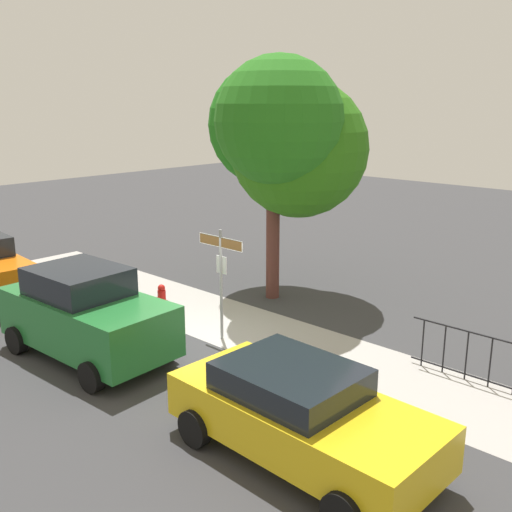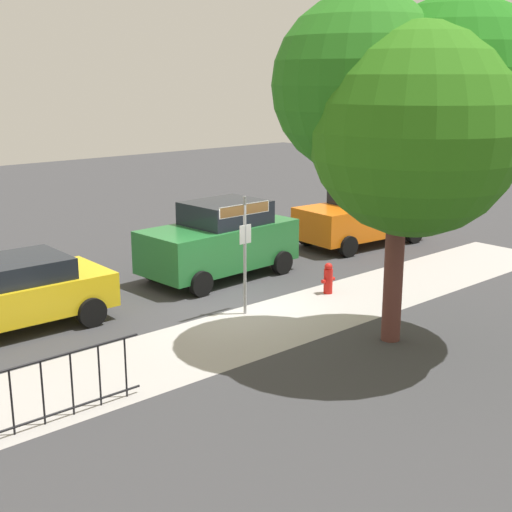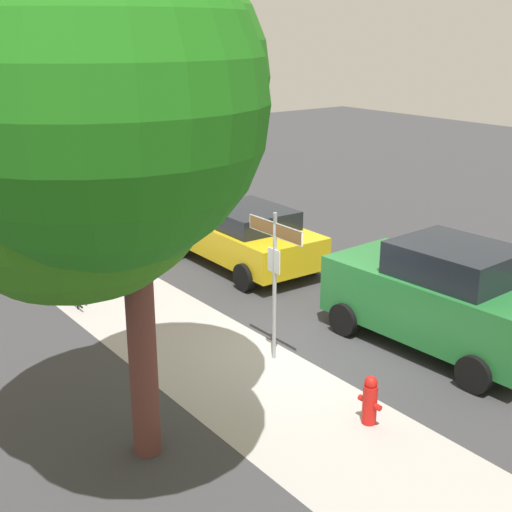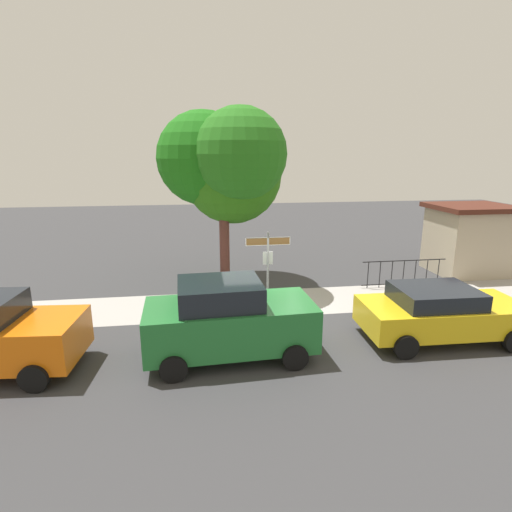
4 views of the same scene
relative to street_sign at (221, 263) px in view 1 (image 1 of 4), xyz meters
The scene contains 8 objects.
ground_plane 1.95m from the street_sign, 121.39° to the right, with size 60.00×60.00×0.00m, color #38383A.
sidewalk_strip 2.73m from the street_sign, 27.11° to the left, with size 24.00×2.60×0.00m, color #A7A39F.
street_sign is the anchor object (origin of this frame).
shade_tree 4.64m from the street_sign, 106.27° to the left, with size 4.83×4.72×6.75m.
car_green 3.22m from the street_sign, 118.30° to the right, with size 4.30×2.29×2.02m.
car_yellow 5.24m from the street_sign, 29.93° to the right, with size 4.48×2.24×1.52m.
iron_fence 6.16m from the street_sign, 18.40° to the left, with size 3.40×0.04×1.07m.
fire_hydrant 2.96m from the street_sign, behind, with size 0.42×0.22×0.78m.
Camera 1 is at (9.86, -8.80, 5.56)m, focal length 41.47 mm.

